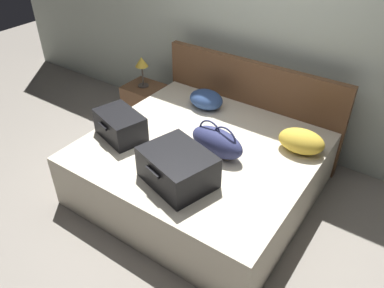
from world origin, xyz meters
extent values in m
plane|color=gray|center=(0.00, 0.00, 0.00)|extent=(12.00, 12.00, 0.00)
cube|color=#B7C1B2|center=(0.00, 1.65, 1.30)|extent=(8.00, 0.10, 2.60)
cube|color=beige|center=(0.00, 0.40, 0.27)|extent=(2.03, 1.88, 0.55)
cube|color=brown|center=(0.00, 1.38, 0.52)|extent=(2.07, 0.08, 1.03)
cube|color=black|center=(0.12, -0.12, 0.65)|extent=(0.66, 0.58, 0.21)
cube|color=#28282D|center=(0.12, -0.12, 0.68)|extent=(0.58, 0.51, 0.15)
cube|color=#1E33A5|center=(0.01, -0.14, 0.77)|extent=(0.13, 0.12, 0.04)
cube|color=#1E33A5|center=(0.22, -0.10, 0.78)|extent=(0.16, 0.13, 0.06)
cube|color=black|center=(0.12, -0.12, 0.79)|extent=(0.66, 0.58, 0.07)
cube|color=black|center=(0.06, -0.35, 0.76)|extent=(0.17, 0.07, 0.02)
cube|color=black|center=(-0.71, 0.10, 0.64)|extent=(0.55, 0.44, 0.18)
cube|color=#28282D|center=(-0.71, 0.10, 0.66)|extent=(0.49, 0.39, 0.13)
cube|color=#B21E19|center=(-0.80, 0.08, 0.75)|extent=(0.13, 0.13, 0.05)
cube|color=#1E33A5|center=(-0.63, 0.11, 0.75)|extent=(0.14, 0.14, 0.05)
cube|color=black|center=(-0.71, 0.10, 0.76)|extent=(0.55, 0.44, 0.07)
cube|color=black|center=(-0.76, -0.07, 0.73)|extent=(0.14, 0.06, 0.02)
ellipsoid|color=navy|center=(0.19, 0.38, 0.67)|extent=(0.55, 0.29, 0.25)
torus|color=navy|center=(0.11, 0.38, 0.74)|extent=(0.24, 0.04, 0.24)
torus|color=navy|center=(0.26, 0.37, 0.74)|extent=(0.24, 0.04, 0.24)
ellipsoid|color=gold|center=(0.78, 0.85, 0.65)|extent=(0.44, 0.31, 0.21)
ellipsoid|color=navy|center=(-0.35, 1.03, 0.64)|extent=(0.39, 0.31, 0.19)
cube|color=brown|center=(-1.30, 1.09, 0.25)|extent=(0.44, 0.40, 0.50)
cylinder|color=#3F3833|center=(-1.30, 1.09, 0.51)|extent=(0.13, 0.13, 0.01)
cylinder|color=#4C443D|center=(-1.30, 1.09, 0.64)|extent=(0.02, 0.02, 0.24)
cone|color=gold|center=(-1.30, 1.09, 0.82)|extent=(0.15, 0.15, 0.12)
camera|label=1|loc=(1.57, -2.00, 2.59)|focal=35.58mm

